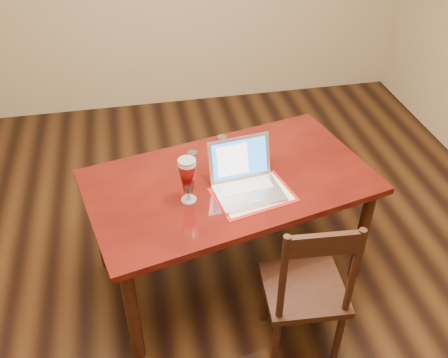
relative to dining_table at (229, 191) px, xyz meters
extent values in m
plane|color=black|center=(-0.03, -0.11, -0.68)|extent=(5.00, 5.00, 0.00)
cube|color=#52100B|center=(0.00, 0.01, 0.06)|extent=(1.79, 1.25, 0.04)
cylinder|color=black|center=(-0.63, -0.52, -0.32)|extent=(0.07, 0.07, 0.72)
cylinder|color=black|center=(0.80, -0.20, -0.32)|extent=(0.07, 0.07, 0.72)
cylinder|color=black|center=(-0.79, 0.21, -0.32)|extent=(0.07, 0.07, 0.72)
cylinder|color=black|center=(0.63, 0.53, -0.32)|extent=(0.07, 0.07, 0.72)
cube|color=#A0160E|center=(0.10, -0.16, 0.08)|extent=(0.48, 0.39, 0.00)
cube|color=silver|center=(0.10, -0.16, 0.09)|extent=(0.43, 0.34, 0.00)
cube|color=#BDBDC1|center=(0.08, -0.15, 0.10)|extent=(0.39, 0.29, 0.02)
cube|color=silver|center=(0.07, -0.10, 0.10)|extent=(0.31, 0.15, 0.00)
cube|color=silver|center=(0.09, -0.22, 0.10)|extent=(0.10, 0.08, 0.00)
cube|color=#BDBDC1|center=(0.06, 0.00, 0.22)|extent=(0.37, 0.12, 0.24)
cube|color=blue|center=(0.06, 0.00, 0.23)|extent=(0.32, 0.10, 0.20)
cube|color=white|center=(0.01, -0.01, 0.23)|extent=(0.18, 0.07, 0.17)
cylinder|color=silver|center=(-0.26, -0.13, 0.09)|extent=(0.08, 0.08, 0.01)
cylinder|color=silver|center=(-0.26, -0.13, 0.12)|extent=(0.01, 0.01, 0.06)
cylinder|color=beige|center=(-0.26, -0.13, 0.33)|extent=(0.10, 0.10, 0.02)
cylinder|color=silver|center=(-0.26, -0.13, 0.35)|extent=(0.10, 0.10, 0.01)
cylinder|color=white|center=(-0.17, 0.26, 0.10)|extent=(0.06, 0.06, 0.04)
cylinder|color=white|center=(0.04, 0.40, 0.10)|extent=(0.06, 0.06, 0.04)
cube|color=black|center=(0.28, -0.59, -0.25)|extent=(0.45, 0.43, 0.04)
cylinder|color=black|center=(0.10, -0.74, -0.47)|extent=(0.04, 0.04, 0.41)
cylinder|color=black|center=(0.44, -0.77, -0.47)|extent=(0.04, 0.04, 0.41)
cylinder|color=black|center=(0.12, -0.42, -0.47)|extent=(0.04, 0.04, 0.41)
cylinder|color=black|center=(0.46, -0.45, -0.47)|extent=(0.04, 0.04, 0.41)
cylinder|color=black|center=(0.10, -0.74, 0.05)|extent=(0.04, 0.04, 0.54)
cylinder|color=black|center=(0.44, -0.77, 0.05)|extent=(0.04, 0.04, 0.54)
cube|color=black|center=(0.27, -0.75, 0.25)|extent=(0.34, 0.06, 0.12)
camera|label=1|loc=(-0.48, -2.22, 1.83)|focal=40.00mm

